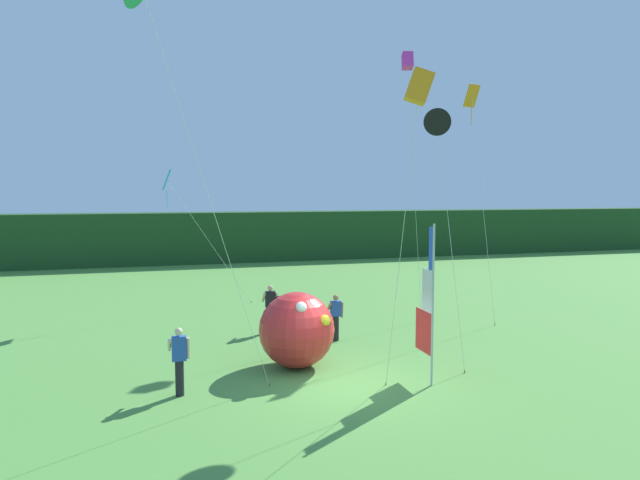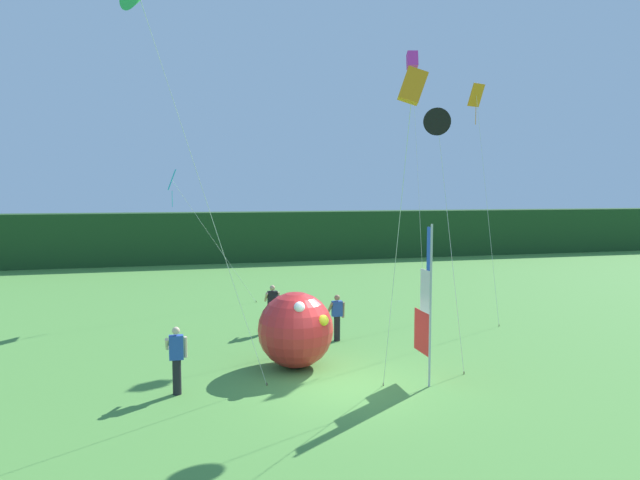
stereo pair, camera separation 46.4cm
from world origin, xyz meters
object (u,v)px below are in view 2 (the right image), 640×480
kite_black_delta_5 (438,122)px  kite_magenta_box_2 (412,62)px  person_mid_field (273,307)px  banner_flag (426,307)px  kite_orange_diamond_0 (477,108)px  kite_cyan_diamond_3 (175,186)px  person_near_banner (337,316)px  inflatable_balloon (296,330)px  kite_orange_box_4 (412,88)px  person_far_left (177,358)px

kite_black_delta_5 → kite_magenta_box_2: bearing=72.1°
person_mid_field → kite_magenta_box_2: (6.56, 2.53, 9.83)m
banner_flag → kite_orange_diamond_0: kite_orange_diamond_0 is taller
kite_magenta_box_2 → kite_cyan_diamond_3: bearing=166.7°
banner_flag → kite_cyan_diamond_3: 13.61m
kite_magenta_box_2 → person_near_banner: bearing=-136.6°
inflatable_balloon → kite_orange_box_4: bearing=-72.6°
person_far_left → kite_orange_box_4: kite_orange_box_4 is taller
kite_orange_diamond_0 → kite_magenta_box_2: (-1.63, 2.67, 2.27)m
person_mid_field → kite_orange_diamond_0: bearing=-1.0°
banner_flag → kite_orange_box_4: (-1.61, -2.60, 5.30)m
kite_magenta_box_2 → kite_orange_box_4: kite_magenta_box_2 is taller
person_mid_field → kite_cyan_diamond_3: bearing=125.0°
person_near_banner → person_far_left: 6.74m
kite_black_delta_5 → inflatable_balloon: bearing=170.6°
kite_magenta_box_2 → banner_flag: bearing=-110.8°
person_far_left → kite_cyan_diamond_3: 11.59m
person_near_banner → inflatable_balloon: inflatable_balloon is taller
person_far_left → kite_orange_diamond_0: kite_orange_diamond_0 is taller
kite_magenta_box_2 → person_mid_field: bearing=-158.9°
person_near_banner → kite_orange_diamond_0: (6.21, 1.65, 7.63)m
kite_black_delta_5 → person_far_left: bearing=-174.2°
person_far_left → kite_magenta_box_2: 16.31m
person_mid_field → kite_magenta_box_2: bearing=21.1°
inflatable_balloon → kite_cyan_diamond_3: kite_cyan_diamond_3 is taller
person_mid_field → kite_orange_diamond_0: 11.14m
person_far_left → kite_black_delta_5: size_ratio=0.23×
person_near_banner → person_mid_field: 2.68m
person_mid_field → kite_orange_box_4: bearing=-80.7°
kite_orange_diamond_0 → kite_black_delta_5: size_ratio=1.22×
person_near_banner → inflatable_balloon: 3.24m
person_far_left → inflatable_balloon: (3.43, 1.46, 0.19)m
person_near_banner → banner_flag: bearing=-76.8°
kite_orange_box_4 → banner_flag: bearing=58.3°
kite_cyan_diamond_3 → kite_orange_diamond_0: bearing=-23.4°
kite_magenta_box_2 → kite_orange_box_4: 13.19m
kite_cyan_diamond_3 → kite_black_delta_5: (7.54, -9.90, 1.79)m
banner_flag → inflatable_balloon: (-3.13, 2.25, -0.96)m
person_near_banner → kite_cyan_diamond_3: (-5.40, 6.69, 4.60)m
person_mid_field → kite_black_delta_5: 9.06m
person_mid_field → kite_black_delta_5: kite_black_delta_5 is taller
inflatable_balloon → kite_black_delta_5: size_ratio=0.29×
person_near_banner → kite_orange_box_4: size_ratio=0.21×
kite_orange_diamond_0 → kite_orange_box_4: bearing=-126.5°
banner_flag → person_mid_field: bearing=115.3°
kite_black_delta_5 → kite_orange_box_4: bearing=-122.2°
person_far_left → kite_orange_diamond_0: size_ratio=0.19×
kite_black_delta_5 → person_near_banner: bearing=123.6°
kite_orange_diamond_0 → kite_cyan_diamond_3: bearing=156.6°
banner_flag → kite_orange_diamond_0: 10.40m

